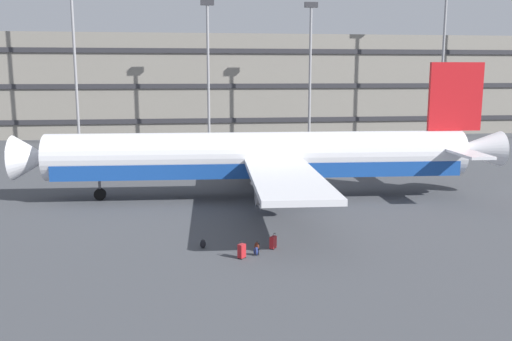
# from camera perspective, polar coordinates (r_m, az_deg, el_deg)

# --- Properties ---
(ground_plane) EXTENTS (600.00, 600.00, 0.00)m
(ground_plane) POSITION_cam_1_polar(r_m,az_deg,el_deg) (45.82, 6.11, -2.11)
(ground_plane) COLOR #424449
(terminal_structure) EXTENTS (143.57, 21.47, 15.41)m
(terminal_structure) POSITION_cam_1_polar(r_m,az_deg,el_deg) (94.50, -0.93, 8.88)
(terminal_structure) COLOR gray
(terminal_structure) RESTS_ON ground_plane
(airliner) EXTENTS (37.97, 30.69, 10.43)m
(airliner) POSITION_cam_1_polar(r_m,az_deg,el_deg) (42.72, 0.85, 1.40)
(airliner) COLOR silver
(airliner) RESTS_ON ground_plane
(light_mast_left) EXTENTS (1.80, 0.50, 26.65)m
(light_mast_left) POSITION_cam_1_polar(r_m,az_deg,el_deg) (77.40, -18.37, 13.59)
(light_mast_left) COLOR gray
(light_mast_left) RESTS_ON ground_plane
(light_mast_center_left) EXTENTS (1.80, 0.50, 19.17)m
(light_mast_center_left) POSITION_cam_1_polar(r_m,az_deg,el_deg) (75.97, -4.98, 11.23)
(light_mast_center_left) COLOR gray
(light_mast_center_left) RESTS_ON ground_plane
(light_mast_center_right) EXTENTS (1.80, 0.50, 19.08)m
(light_mast_center_right) POSITION_cam_1_polar(r_m,az_deg,el_deg) (77.84, 5.63, 11.15)
(light_mast_center_right) COLOR gray
(light_mast_center_right) RESTS_ON ground_plane
(light_mast_right) EXTENTS (1.80, 0.50, 24.74)m
(light_mast_right) POSITION_cam_1_polar(r_m,az_deg,el_deg) (84.34, 18.85, 12.57)
(light_mast_right) COLOR gray
(light_mast_right) RESTS_ON ground_plane
(suitcase_purple) EXTENTS (0.46, 0.52, 0.89)m
(suitcase_purple) POSITION_cam_1_polar(r_m,az_deg,el_deg) (30.76, 1.78, -7.41)
(suitcase_purple) COLOR #B21E23
(suitcase_purple) RESTS_ON ground_plane
(suitcase_orange) EXTENTS (0.47, 0.47, 0.97)m
(suitcase_orange) POSITION_cam_1_polar(r_m,az_deg,el_deg) (29.18, -1.49, -8.30)
(suitcase_orange) COLOR #B21E23
(suitcase_orange) RESTS_ON ground_plane
(backpack_navy) EXTENTS (0.35, 0.34, 0.50)m
(backpack_navy) POSITION_cam_1_polar(r_m,az_deg,el_deg) (29.71, 0.02, -8.35)
(backpack_navy) COLOR navy
(backpack_navy) RESTS_ON ground_plane
(backpack_upright) EXTENTS (0.35, 0.38, 0.54)m
(backpack_upright) POSITION_cam_1_polar(r_m,az_deg,el_deg) (30.41, 0.07, -7.88)
(backpack_upright) COLOR #592619
(backpack_upright) RESTS_ON ground_plane
(backpack_teal) EXTENTS (0.33, 0.23, 0.52)m
(backpack_teal) POSITION_cam_1_polar(r_m,az_deg,el_deg) (31.00, -5.51, -7.60)
(backpack_teal) COLOR black
(backpack_teal) RESTS_ON ground_plane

